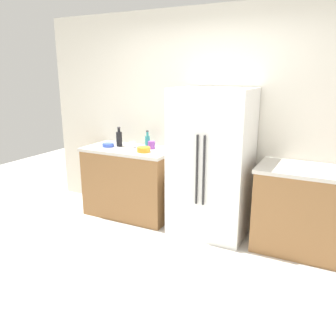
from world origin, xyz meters
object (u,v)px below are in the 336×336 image
Objects in this scene: refrigerator at (211,163)px; bottle_a at (147,141)px; cup_b at (133,145)px; bowl_a at (144,150)px; bowl_b at (108,145)px; cup_a at (151,145)px; bottle_b at (119,138)px.

bottle_a is at bearing 169.19° from refrigerator.
bowl_a is (0.27, -0.17, -0.01)m from cup_b.
cup_a is at bearing 14.79° from bowl_b.
bottle_a is 1.33× the size of bowl_a.
refrigerator is 10.37× the size of bowl_a.
cup_b is at bearing 147.58° from bowl_a.
bowl_a is (0.10, -0.27, -0.05)m from bottle_a.
refrigerator is 0.88m from cup_a.
cup_b is (-0.26, -0.04, -0.01)m from cup_a.
bottle_b is (-1.32, 0.06, 0.17)m from refrigerator.
bottle_a is 0.53m from bowl_b.
cup_b reaches higher than bowl_a.
cup_a reaches higher than cup_b.
refrigerator is at bearing -7.90° from cup_a.
bottle_b is at bearing 37.27° from bowl_b.
bottle_b reaches higher than bottle_a.
bottle_b is at bearing 162.23° from bowl_a.
bottle_a is 0.38m from bottle_b.
bottle_b reaches higher than bowl_b.
refrigerator is 7.79× the size of bottle_a.
refrigerator is 11.08× the size of bowl_b.
cup_b is 0.49× the size of bowl_b.
bottle_b is 0.46m from cup_a.
cup_b is 0.46× the size of bowl_a.
refrigerator is at bearing -4.11° from cup_b.
refrigerator is 1.13m from cup_b.
refrigerator reaches higher than bottle_a.
bottle_b is at bearing -173.24° from cup_b.
cup_b is (-0.17, -0.10, -0.05)m from bottle_a.
cup_a is 1.28× the size of cup_b.
cup_a is at bearing 7.72° from bottle_b.
cup_b is (-1.13, 0.08, 0.10)m from refrigerator.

